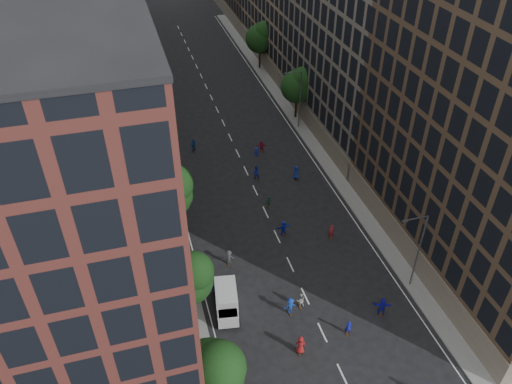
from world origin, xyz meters
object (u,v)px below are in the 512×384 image
skater_1 (348,328)px  streetlamp_near (417,248)px  cargo_van (227,301)px  streetlamp_far (299,96)px

skater_1 → streetlamp_near: bearing=-132.1°
streetlamp_near → skater_1: 10.01m
streetlamp_near → skater_1: size_ratio=5.82×
cargo_van → skater_1: 11.41m
streetlamp_near → cargo_van: (-18.15, 1.90, -3.89)m
streetlamp_far → streetlamp_near: bearing=-90.0°
streetlamp_near → cargo_van: size_ratio=1.88×
streetlamp_near → streetlamp_far: bearing=90.0°
streetlamp_far → skater_1: streetlamp_far is taller
streetlamp_near → skater_1: (-8.21, -3.68, -4.39)m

